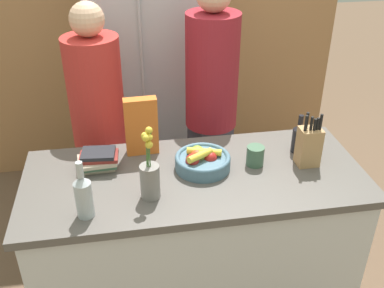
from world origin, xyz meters
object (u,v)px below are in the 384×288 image
Objects in this scene: person_at_sink at (99,122)px; cereal_box at (141,126)px; coffee_mug at (255,155)px; knife_block at (309,146)px; refrigerator at (149,69)px; bottle_oil at (299,137)px; fruit_bowl at (202,160)px; bottle_vinegar at (84,195)px; flower_vase at (150,177)px; book_stack at (98,160)px; person_in_blue at (211,102)px.

cereal_box is at bearing -85.53° from person_at_sink.
person_at_sink reaches higher than coffee_mug.
knife_block is 0.92× the size of cereal_box.
refrigerator is 1.38m from bottle_oil.
bottle_vinegar is (-0.56, -0.28, 0.06)m from fruit_bowl.
refrigerator is at bearing 85.50° from flower_vase.
refrigerator is 6.22× the size of cereal_box.
bottle_oil is at bearing 7.83° from fruit_bowl.
cereal_box reaches higher than fruit_bowl.
refrigerator is at bearing 119.79° from bottle_oil.
bottle_vinegar is 0.87m from person_at_sink.
fruit_bowl is at bearing -172.17° from bottle_oil.
bottle_oil is 1.16m from person_at_sink.
cereal_box is (-0.12, -1.07, 0.10)m from refrigerator.
refrigerator reaches higher than bottle_vinegar.
bottle_vinegar is at bearing -120.03° from cereal_box.
person_at_sink is at bearing 90.87° from book_stack.
fruit_bowl is 0.36m from cereal_box.
fruit_bowl is 0.27m from coffee_mug.
coffee_mug is at bearing -6.62° from book_stack.
flower_vase is (-0.12, -1.46, 0.06)m from refrigerator.
cereal_box is 0.19× the size of person_at_sink.
flower_vase is 0.84m from bottle_oil.
coffee_mug is (0.27, -0.01, 0.01)m from fruit_bowl.
flower_vase is 1.13× the size of cereal_box.
book_stack is 0.51m from person_at_sink.
flower_vase is 0.58m from coffee_mug.
flower_vase is at bearing -94.50° from refrigerator.
bottle_vinegar is (-1.08, -0.35, 0.02)m from bottle_oil.
knife_block is 1.23m from person_at_sink.
fruit_bowl is at bearing -8.84° from book_stack.
cereal_box is at bearing 91.04° from flower_vase.
fruit_bowl is at bearing -82.92° from refrigerator.
fruit_bowl is at bearing 26.75° from bottle_vinegar.
fruit_bowl is 1.03× the size of bottle_vinegar.
person_in_blue reaches higher than person_at_sink.
refrigerator is 1.35m from coffee_mug.
person_at_sink is (-0.51, 0.58, -0.04)m from fruit_bowl.
fruit_bowl reaches higher than book_stack.
book_stack is (-0.51, 0.08, 0.00)m from fruit_bowl.
bottle_oil is (0.81, -0.13, -0.07)m from cereal_box.
bottle_vinegar is (-0.83, -0.27, 0.05)m from coffee_mug.
person_at_sink is at bearing 121.16° from cereal_box.
knife_block is at bearing -89.04° from bottle_oil.
flower_vase is 0.40m from cereal_box.
book_stack is at bearing -115.82° from person_at_sink.
bottle_oil is 1.14m from bottle_vinegar.
cereal_box is 0.48m from person_at_sink.
person_in_blue is (0.45, 0.81, -0.04)m from flower_vase.
bottle_oil is 0.65m from person_in_blue.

